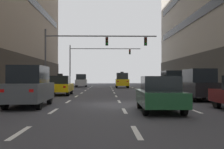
% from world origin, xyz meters
% --- Properties ---
extents(ground_plane, '(120.00, 120.00, 0.00)m').
position_xyz_m(ground_plane, '(0.00, 0.00, 0.00)').
color(ground_plane, '#38383D').
extents(lane_stripe_l1_s2, '(0.16, 2.00, 0.01)m').
position_xyz_m(lane_stripe_l1_s2, '(-3.24, -8.00, 0.00)').
color(lane_stripe_l1_s2, silver).
rests_on(lane_stripe_l1_s2, ground).
extents(lane_stripe_l1_s3, '(0.16, 2.00, 0.01)m').
position_xyz_m(lane_stripe_l1_s3, '(-3.24, -3.00, 0.00)').
color(lane_stripe_l1_s3, silver).
rests_on(lane_stripe_l1_s3, ground).
extents(lane_stripe_l1_s4, '(0.16, 2.00, 0.01)m').
position_xyz_m(lane_stripe_l1_s4, '(-3.24, 2.00, 0.00)').
color(lane_stripe_l1_s4, silver).
rests_on(lane_stripe_l1_s4, ground).
extents(lane_stripe_l1_s5, '(0.16, 2.00, 0.01)m').
position_xyz_m(lane_stripe_l1_s5, '(-3.24, 7.00, 0.00)').
color(lane_stripe_l1_s5, silver).
rests_on(lane_stripe_l1_s5, ground).
extents(lane_stripe_l1_s6, '(0.16, 2.00, 0.01)m').
position_xyz_m(lane_stripe_l1_s6, '(-3.24, 12.00, 0.00)').
color(lane_stripe_l1_s6, silver).
rests_on(lane_stripe_l1_s6, ground).
extents(lane_stripe_l1_s7, '(0.16, 2.00, 0.01)m').
position_xyz_m(lane_stripe_l1_s7, '(-3.24, 17.00, 0.00)').
color(lane_stripe_l1_s7, silver).
rests_on(lane_stripe_l1_s7, ground).
extents(lane_stripe_l1_s8, '(0.16, 2.00, 0.01)m').
position_xyz_m(lane_stripe_l1_s8, '(-3.24, 22.00, 0.00)').
color(lane_stripe_l1_s8, silver).
rests_on(lane_stripe_l1_s8, ground).
extents(lane_stripe_l1_s9, '(0.16, 2.00, 0.01)m').
position_xyz_m(lane_stripe_l1_s9, '(-3.24, 27.00, 0.00)').
color(lane_stripe_l1_s9, silver).
rests_on(lane_stripe_l1_s9, ground).
extents(lane_stripe_l1_s10, '(0.16, 2.00, 0.01)m').
position_xyz_m(lane_stripe_l1_s10, '(-3.24, 32.00, 0.00)').
color(lane_stripe_l1_s10, silver).
rests_on(lane_stripe_l1_s10, ground).
extents(lane_stripe_l2_s2, '(0.16, 2.00, 0.01)m').
position_xyz_m(lane_stripe_l2_s2, '(0.00, -8.00, 0.00)').
color(lane_stripe_l2_s2, silver).
rests_on(lane_stripe_l2_s2, ground).
extents(lane_stripe_l2_s3, '(0.16, 2.00, 0.01)m').
position_xyz_m(lane_stripe_l2_s3, '(0.00, -3.00, 0.00)').
color(lane_stripe_l2_s3, silver).
rests_on(lane_stripe_l2_s3, ground).
extents(lane_stripe_l2_s4, '(0.16, 2.00, 0.01)m').
position_xyz_m(lane_stripe_l2_s4, '(0.00, 2.00, 0.00)').
color(lane_stripe_l2_s4, silver).
rests_on(lane_stripe_l2_s4, ground).
extents(lane_stripe_l2_s5, '(0.16, 2.00, 0.01)m').
position_xyz_m(lane_stripe_l2_s5, '(0.00, 7.00, 0.00)').
color(lane_stripe_l2_s5, silver).
rests_on(lane_stripe_l2_s5, ground).
extents(lane_stripe_l2_s6, '(0.16, 2.00, 0.01)m').
position_xyz_m(lane_stripe_l2_s6, '(0.00, 12.00, 0.00)').
color(lane_stripe_l2_s6, silver).
rests_on(lane_stripe_l2_s6, ground).
extents(lane_stripe_l2_s7, '(0.16, 2.00, 0.01)m').
position_xyz_m(lane_stripe_l2_s7, '(0.00, 17.00, 0.00)').
color(lane_stripe_l2_s7, silver).
rests_on(lane_stripe_l2_s7, ground).
extents(lane_stripe_l2_s8, '(0.16, 2.00, 0.01)m').
position_xyz_m(lane_stripe_l2_s8, '(0.00, 22.00, 0.00)').
color(lane_stripe_l2_s8, silver).
rests_on(lane_stripe_l2_s8, ground).
extents(lane_stripe_l2_s9, '(0.16, 2.00, 0.01)m').
position_xyz_m(lane_stripe_l2_s9, '(0.00, 27.00, 0.00)').
color(lane_stripe_l2_s9, silver).
rests_on(lane_stripe_l2_s9, ground).
extents(lane_stripe_l2_s10, '(0.16, 2.00, 0.01)m').
position_xyz_m(lane_stripe_l2_s10, '(0.00, 32.00, 0.00)').
color(lane_stripe_l2_s10, silver).
rests_on(lane_stripe_l2_s10, ground).
extents(lane_stripe_l3_s3, '(0.16, 2.00, 0.01)m').
position_xyz_m(lane_stripe_l3_s3, '(3.24, -3.00, 0.00)').
color(lane_stripe_l3_s3, silver).
rests_on(lane_stripe_l3_s3, ground).
extents(lane_stripe_l3_s4, '(0.16, 2.00, 0.01)m').
position_xyz_m(lane_stripe_l3_s4, '(3.24, 2.00, 0.00)').
color(lane_stripe_l3_s4, silver).
rests_on(lane_stripe_l3_s4, ground).
extents(lane_stripe_l3_s5, '(0.16, 2.00, 0.01)m').
position_xyz_m(lane_stripe_l3_s5, '(3.24, 7.00, 0.00)').
color(lane_stripe_l3_s5, silver).
rests_on(lane_stripe_l3_s5, ground).
extents(lane_stripe_l3_s6, '(0.16, 2.00, 0.01)m').
position_xyz_m(lane_stripe_l3_s6, '(3.24, 12.00, 0.00)').
color(lane_stripe_l3_s6, silver).
rests_on(lane_stripe_l3_s6, ground).
extents(lane_stripe_l3_s7, '(0.16, 2.00, 0.01)m').
position_xyz_m(lane_stripe_l3_s7, '(3.24, 17.00, 0.00)').
color(lane_stripe_l3_s7, silver).
rests_on(lane_stripe_l3_s7, ground).
extents(lane_stripe_l3_s8, '(0.16, 2.00, 0.01)m').
position_xyz_m(lane_stripe_l3_s8, '(3.24, 22.00, 0.00)').
color(lane_stripe_l3_s8, silver).
rests_on(lane_stripe_l3_s8, ground).
extents(lane_stripe_l3_s9, '(0.16, 2.00, 0.01)m').
position_xyz_m(lane_stripe_l3_s9, '(3.24, 27.00, 0.00)').
color(lane_stripe_l3_s9, silver).
rests_on(lane_stripe_l3_s9, ground).
extents(lane_stripe_l3_s10, '(0.16, 2.00, 0.01)m').
position_xyz_m(lane_stripe_l3_s10, '(3.24, 32.00, 0.00)').
color(lane_stripe_l3_s10, silver).
rests_on(lane_stripe_l3_s10, ground).
extents(taxi_driving_0, '(1.98, 4.61, 2.40)m').
position_xyz_m(taxi_driving_0, '(1.59, 26.07, 1.11)').
color(taxi_driving_0, black).
rests_on(taxi_driving_0, ground).
extents(car_driving_1, '(1.92, 4.45, 2.14)m').
position_xyz_m(car_driving_1, '(-4.85, -1.10, 1.06)').
color(car_driving_1, black).
rests_on(car_driving_1, ground).
extents(car_driving_2, '(1.89, 4.29, 1.59)m').
position_xyz_m(car_driving_2, '(1.55, -3.36, 0.78)').
color(car_driving_2, black).
rests_on(car_driving_2, ground).
extents(taxi_driving_3, '(1.93, 4.52, 1.87)m').
position_xyz_m(taxi_driving_3, '(-4.84, 8.79, 0.83)').
color(taxi_driving_3, black).
rests_on(taxi_driving_3, ground).
extents(car_driving_4, '(1.99, 4.38, 2.09)m').
position_xyz_m(car_driving_4, '(-4.84, 29.92, 1.04)').
color(car_driving_4, black).
rests_on(car_driving_4, ground).
extents(car_parked_2, '(1.88, 4.37, 2.10)m').
position_xyz_m(car_parked_2, '(5.43, 2.89, 1.05)').
color(car_parked_2, black).
rests_on(car_parked_2, ground).
extents(car_parked_3, '(1.93, 4.52, 2.18)m').
position_xyz_m(car_parked_3, '(5.43, 10.50, 1.08)').
color(car_parked_3, black).
rests_on(car_parked_3, ground).
extents(traffic_signal_0, '(11.25, 0.35, 6.24)m').
position_xyz_m(traffic_signal_0, '(-2.83, 12.19, 4.58)').
color(traffic_signal_0, '#4C4C51').
rests_on(traffic_signal_0, sidewalk_left).
extents(traffic_signal_1, '(12.00, 0.35, 6.87)m').
position_xyz_m(traffic_signal_1, '(-3.14, 31.43, 4.98)').
color(traffic_signal_1, '#4C4C51').
rests_on(traffic_signal_1, sidewalk_left).
extents(pedestrian_0, '(0.44, 0.37, 1.50)m').
position_xyz_m(pedestrian_0, '(8.40, 11.04, 1.00)').
color(pedestrian_0, brown).
rests_on(pedestrian_0, sidewalk_right).
extents(pedestrian_1, '(0.53, 0.24, 1.57)m').
position_xyz_m(pedestrian_1, '(7.92, 13.07, 1.04)').
color(pedestrian_1, black).
rests_on(pedestrian_1, sidewalk_right).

